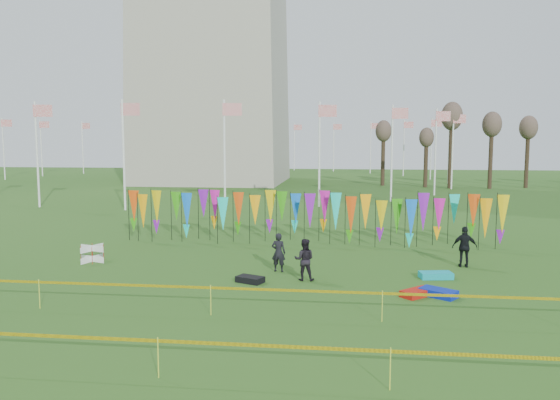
# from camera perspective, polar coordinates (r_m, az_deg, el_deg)

# --- Properties ---
(ground) EXTENTS (160.00, 160.00, 0.00)m
(ground) POSITION_cam_1_polar(r_m,az_deg,el_deg) (18.80, 0.50, -9.42)
(ground) COLOR #265217
(ground) RESTS_ON ground
(flagpole_ring) EXTENTS (57.40, 56.16, 8.00)m
(flagpole_ring) POSITION_cam_1_polar(r_m,az_deg,el_deg) (67.91, -6.79, 5.29)
(flagpole_ring) COLOR white
(flagpole_ring) RESTS_ON ground
(banner_row) EXTENTS (18.64, 0.64, 2.48)m
(banner_row) POSITION_cam_1_polar(r_m,az_deg,el_deg) (26.98, 3.15, -1.17)
(banner_row) COLOR black
(banner_row) RESTS_ON ground
(caution_tape_near) EXTENTS (26.00, 0.02, 0.90)m
(caution_tape_near) POSITION_cam_1_polar(r_m,az_deg,el_deg) (15.86, -1.47, -9.48)
(caution_tape_near) COLOR #FFDD05
(caution_tape_near) RESTS_ON ground
(caution_tape_far) EXTENTS (26.00, 0.02, 0.90)m
(caution_tape_far) POSITION_cam_1_polar(r_m,az_deg,el_deg) (11.87, -4.56, -15.00)
(caution_tape_far) COLOR #FFDD05
(caution_tape_far) RESTS_ON ground
(box_kite) EXTENTS (0.65, 0.65, 0.72)m
(box_kite) POSITION_cam_1_polar(r_m,az_deg,el_deg) (24.26, -19.03, -5.31)
(box_kite) COLOR red
(box_kite) RESTS_ON ground
(person_left) EXTENTS (0.60, 0.47, 1.52)m
(person_left) POSITION_cam_1_polar(r_m,az_deg,el_deg) (21.22, -0.16, -5.49)
(person_left) COLOR black
(person_left) RESTS_ON ground
(person_mid) EXTENTS (0.75, 0.46, 1.53)m
(person_mid) POSITION_cam_1_polar(r_m,az_deg,el_deg) (19.94, 2.56, -6.24)
(person_mid) COLOR black
(person_mid) RESTS_ON ground
(person_right) EXTENTS (1.00, 0.61, 1.65)m
(person_right) POSITION_cam_1_polar(r_m,az_deg,el_deg) (23.18, 18.74, -4.66)
(person_right) COLOR black
(person_right) RESTS_ON ground
(kite_bag_turquoise) EXTENTS (1.25, 0.77, 0.23)m
(kite_bag_turquoise) POSITION_cam_1_polar(r_m,az_deg,el_deg) (21.14, 15.97, -7.57)
(kite_bag_turquoise) COLOR #0CA6B7
(kite_bag_turquoise) RESTS_ON ground
(kite_bag_blue) EXTENTS (1.29, 1.16, 0.24)m
(kite_bag_blue) POSITION_cam_1_polar(r_m,az_deg,el_deg) (18.79, 16.20, -9.30)
(kite_bag_blue) COLOR #0A23A8
(kite_bag_blue) RESTS_ON ground
(kite_bag_red) EXTENTS (1.25, 1.21, 0.22)m
(kite_bag_red) POSITION_cam_1_polar(r_m,az_deg,el_deg) (18.68, 14.19, -9.37)
(kite_bag_red) COLOR red
(kite_bag_red) RESTS_ON ground
(kite_bag_black) EXTENTS (1.09, 0.88, 0.22)m
(kite_bag_black) POSITION_cam_1_polar(r_m,az_deg,el_deg) (19.81, -3.14, -8.28)
(kite_bag_black) COLOR black
(kite_bag_black) RESTS_ON ground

